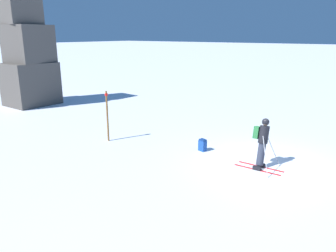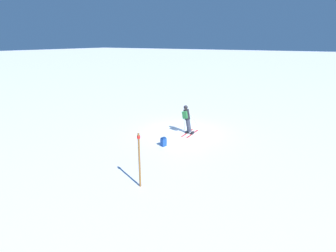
# 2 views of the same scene
# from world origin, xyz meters

# --- Properties ---
(ground_plane) EXTENTS (300.00, 300.00, 0.00)m
(ground_plane) POSITION_xyz_m (0.00, 0.00, 0.00)
(ground_plane) COLOR white
(skier) EXTENTS (1.29, 1.70, 1.82)m
(skier) POSITION_xyz_m (-0.38, 0.03, 1.00)
(skier) COLOR red
(skier) RESTS_ON ground
(rock_pillar) EXTENTS (3.02, 2.66, 8.01)m
(rock_pillar) POSITION_xyz_m (0.75, 16.59, 3.36)
(rock_pillar) COLOR #4C4742
(rock_pillar) RESTS_ON ground
(spare_backpack) EXTENTS (0.28, 0.34, 0.50)m
(spare_backpack) POSITION_xyz_m (-0.22, 2.58, 0.24)
(spare_backpack) COLOR #194293
(spare_backpack) RESTS_ON ground
(trail_marker) EXTENTS (0.13, 0.13, 2.26)m
(trail_marker) POSITION_xyz_m (-1.63, 6.66, 1.23)
(trail_marker) COLOR brown
(trail_marker) RESTS_ON ground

